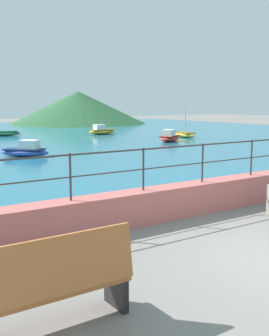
% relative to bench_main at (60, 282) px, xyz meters
% --- Properties ---
extents(promenade_wall, '(20.00, 0.56, 0.70)m').
position_rel_bench_main_xyz_m(promenade_wall, '(4.04, 2.97, -0.21)').
color(promenade_wall, '#BC605B').
rests_on(promenade_wall, ground).
extents(railing, '(18.44, 0.04, 0.90)m').
position_rel_bench_main_xyz_m(railing, '(4.04, 2.97, 0.76)').
color(railing, '#383330').
rests_on(railing, promenade_wall).
extents(hill_secondary, '(15.80, 15.80, 3.75)m').
position_rel_bench_main_xyz_m(hill_secondary, '(19.84, 39.85, 1.32)').
color(hill_secondary, '#285633').
rests_on(hill_secondary, ground).
extents(bench_main, '(1.70, 0.57, 1.13)m').
position_rel_bench_main_xyz_m(bench_main, '(0.00, 0.00, 0.00)').
color(bench_main, '#B76633').
rests_on(bench_main, ground).
extents(boat_0, '(2.46, 1.52, 0.36)m').
position_rel_bench_main_xyz_m(boat_0, '(7.41, 26.88, -0.30)').
color(boat_0, '#338C59').
rests_on(boat_0, lake_water).
extents(boat_3, '(2.44, 1.95, 0.76)m').
position_rel_bench_main_xyz_m(boat_3, '(14.85, 16.70, -0.23)').
color(boat_3, red).
rests_on(boat_3, lake_water).
extents(boat_4, '(2.29, 2.23, 0.76)m').
position_rel_bench_main_xyz_m(boat_4, '(4.68, 14.54, -0.23)').
color(boat_4, '#2D4C9E').
rests_on(boat_4, lake_water).
extents(boat_6, '(1.22, 2.40, 2.05)m').
position_rel_bench_main_xyz_m(boat_6, '(17.72, 18.65, -0.30)').
color(boat_6, gold).
rests_on(boat_6, lake_water).
extents(boat_7, '(2.36, 1.08, 0.76)m').
position_rel_bench_main_xyz_m(boat_7, '(14.19, 24.38, -0.23)').
color(boat_7, gold).
rests_on(boat_7, lake_water).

